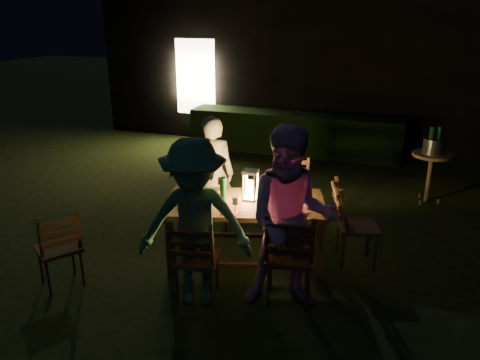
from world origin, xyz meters
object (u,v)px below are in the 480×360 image
(chair_far_right, at_px, (290,210))
(lantern, at_px, (250,187))
(chair_end, at_px, (355,238))
(person_opp_left, at_px, (195,224))
(chair_near_right, at_px, (289,272))
(bottle_bucket_b, at_px, (438,142))
(ice_bucket, at_px, (434,146))
(bottle_table, at_px, (223,189))
(person_opp_right, at_px, (291,220))
(dining_table, at_px, (246,208))
(side_table, at_px, (432,159))
(chair_far_left, at_px, (213,210))
(bottle_bucket_a, at_px, (431,143))
(chair_spare, at_px, (61,261))
(person_house_side, at_px, (213,174))
(chair_near_left, at_px, (197,272))

(chair_far_right, distance_m, lantern, 1.05)
(chair_end, height_order, person_opp_left, person_opp_left)
(chair_near_right, distance_m, bottle_bucket_b, 3.54)
(person_opp_left, xyz_separation_m, ice_bucket, (2.24, 3.43, 0.04))
(lantern, height_order, bottle_table, lantern)
(chair_near_right, relative_size, person_opp_right, 0.58)
(chair_far_right, height_order, ice_bucket, ice_bucket)
(dining_table, height_order, side_table, side_table)
(lantern, bearing_deg, person_opp_right, -49.22)
(dining_table, bearing_deg, person_opp_right, -61.24)
(chair_near_right, relative_size, person_opp_left, 0.62)
(chair_far_left, relative_size, bottle_bucket_a, 2.92)
(chair_near_right, xyz_separation_m, chair_spare, (-2.29, -0.50, -0.03))
(person_house_side, xyz_separation_m, bottle_table, (0.42, -0.73, 0.11))
(person_house_side, height_order, bottle_bucket_b, person_house_side)
(chair_far_right, height_order, lantern, lantern)
(bottle_table, bearing_deg, chair_far_right, 59.94)
(chair_near_left, height_order, person_house_side, person_house_side)
(dining_table, xyz_separation_m, ice_bucket, (2.04, 2.52, 0.22))
(lantern, bearing_deg, person_opp_left, -103.80)
(bottle_bucket_a, bearing_deg, person_opp_right, -112.91)
(bottle_table, bearing_deg, chair_near_right, -31.76)
(chair_end, relative_size, person_opp_left, 0.60)
(chair_near_left, relative_size, person_opp_right, 0.52)
(dining_table, height_order, chair_end, chair_end)
(chair_far_right, distance_m, ice_bucket, 2.43)
(bottle_bucket_b, bearing_deg, person_opp_right, -113.91)
(person_opp_left, bearing_deg, chair_near_right, 3.11)
(chair_near_left, height_order, chair_near_right, chair_near_right)
(chair_spare, height_order, person_opp_left, person_opp_left)
(chair_spare, bearing_deg, bottle_bucket_a, -9.00)
(chair_far_right, xyz_separation_m, ice_bucket, (1.72, 1.62, 0.58))
(lantern, bearing_deg, person_house_side, 139.09)
(person_house_side, xyz_separation_m, person_opp_right, (1.32, -1.33, 0.14))
(chair_spare, bearing_deg, dining_table, -19.55)
(chair_near_right, xyz_separation_m, bottle_bucket_a, (1.34, 3.09, 0.61))
(chair_spare, bearing_deg, chair_near_left, -43.71)
(chair_spare, bearing_deg, chair_far_right, -8.01)
(bottle_table, xyz_separation_m, side_table, (2.28, 2.59, -0.19))
(chair_near_left, distance_m, person_house_side, 1.66)
(chair_far_left, bearing_deg, ice_bucket, -164.76)
(person_house_side, distance_m, person_opp_left, 1.64)
(person_house_side, distance_m, lantern, 0.93)
(chair_far_left, xyz_separation_m, bottle_bucket_a, (2.63, 1.86, 0.64))
(chair_far_left, distance_m, bottle_bucket_b, 3.41)
(lantern, distance_m, ice_bucket, 3.17)
(chair_far_left, distance_m, chair_end, 1.85)
(dining_table, distance_m, chair_near_right, 0.96)
(bottle_table, relative_size, bottle_bucket_a, 0.88)
(chair_end, bearing_deg, bottle_bucket_b, 142.04)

